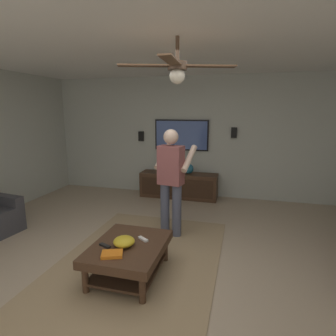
# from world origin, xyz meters

# --- Properties ---
(ground_plane) EXTENTS (8.04, 8.04, 0.00)m
(ground_plane) POSITION_xyz_m (0.00, 0.00, 0.00)
(ground_plane) COLOR tan
(wall_back_tv) EXTENTS (0.10, 6.90, 2.65)m
(wall_back_tv) POSITION_xyz_m (3.24, 0.00, 1.32)
(wall_back_tv) COLOR #B2B7AD
(wall_back_tv) RESTS_ON ground
(ceiling_slab) EXTENTS (6.57, 6.90, 0.10)m
(ceiling_slab) POSITION_xyz_m (0.00, 0.00, 2.70)
(ceiling_slab) COLOR white
(area_rug) EXTENTS (3.19, 1.99, 0.01)m
(area_rug) POSITION_xyz_m (-0.00, 0.22, 0.01)
(area_rug) COLOR #9E8460
(area_rug) RESTS_ON ground
(coffee_table) EXTENTS (1.00, 0.80, 0.40)m
(coffee_table) POSITION_xyz_m (-0.20, 0.22, 0.30)
(coffee_table) COLOR #422B1C
(coffee_table) RESTS_ON ground
(media_console) EXTENTS (0.45, 1.70, 0.55)m
(media_console) POSITION_xyz_m (2.90, 0.34, 0.28)
(media_console) COLOR #422B1C
(media_console) RESTS_ON ground
(tv) EXTENTS (0.05, 1.21, 0.68)m
(tv) POSITION_xyz_m (3.14, 0.34, 1.37)
(tv) COLOR black
(person_standing) EXTENTS (0.60, 0.61, 1.64)m
(person_standing) POSITION_xyz_m (1.00, 0.02, 0.93)
(person_standing) COLOR #4C5166
(person_standing) RESTS_ON ground
(bowl) EXTENTS (0.24, 0.24, 0.11)m
(bowl) POSITION_xyz_m (-0.26, 0.25, 0.45)
(bowl) COLOR gold
(bowl) RESTS_ON coffee_table
(remote_white) EXTENTS (0.12, 0.15, 0.02)m
(remote_white) POSITION_xyz_m (-0.06, 0.09, 0.41)
(remote_white) COLOR white
(remote_white) RESTS_ON coffee_table
(remote_black) EXTENTS (0.10, 0.16, 0.02)m
(remote_black) POSITION_xyz_m (-0.33, 0.45, 0.41)
(remote_black) COLOR black
(remote_black) RESTS_ON coffee_table
(book) EXTENTS (0.23, 0.26, 0.04)m
(book) POSITION_xyz_m (-0.49, 0.28, 0.42)
(book) COLOR orange
(book) RESTS_ON coffee_table
(vase_round) EXTENTS (0.22, 0.22, 0.22)m
(vase_round) POSITION_xyz_m (2.91, 0.12, 0.66)
(vase_round) COLOR teal
(vase_round) RESTS_ON media_console
(wall_speaker_left) EXTENTS (0.06, 0.12, 0.22)m
(wall_speaker_left) POSITION_xyz_m (3.16, -0.80, 1.45)
(wall_speaker_left) COLOR black
(wall_speaker_right) EXTENTS (0.06, 0.12, 0.22)m
(wall_speaker_right) POSITION_xyz_m (3.16, 1.30, 1.32)
(wall_speaker_right) COLOR black
(ceiling_fan) EXTENTS (1.20, 1.18, 0.46)m
(ceiling_fan) POSITION_xyz_m (-0.05, -0.31, 2.32)
(ceiling_fan) COLOR #4C3828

